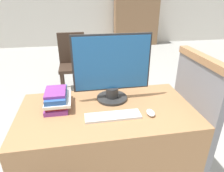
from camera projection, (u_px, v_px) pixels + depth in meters
desk at (107, 148)px, 1.67m from camera, size 1.31×0.71×0.76m
carrel_divider at (191, 123)px, 1.63m from camera, size 0.07×0.59×1.16m
monitor at (112, 69)px, 1.54m from camera, size 0.60×0.25×0.53m
keyboard at (113, 116)px, 1.41m from camera, size 0.40×0.11×0.02m
mouse at (151, 113)px, 1.43m from camera, size 0.06×0.09×0.03m
book_stack at (57, 99)px, 1.51m from camera, size 0.19×0.29×0.14m
far_chair at (72, 60)px, 3.33m from camera, size 0.44×0.44×0.97m
bookshelf_far at (136, 18)px, 6.22m from camera, size 1.38×0.32×1.68m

